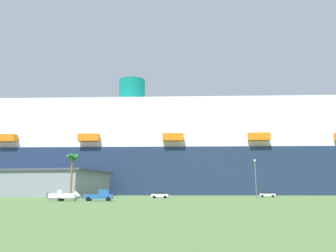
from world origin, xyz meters
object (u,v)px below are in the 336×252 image
(pickup_truck, at_px, (100,196))
(small_boat_on_trailer, at_px, (66,196))
(street_lamp, at_px, (255,174))
(parked_car_silver_sedan, at_px, (267,194))
(cruise_ship, at_px, (213,155))
(palm_tree, at_px, (72,161))
(parked_car_white_van, at_px, (160,195))

(pickup_truck, bearing_deg, small_boat_on_trailer, -169.74)
(small_boat_on_trailer, bearing_deg, street_lamp, 29.55)
(street_lamp, xyz_separation_m, parked_car_silver_sedan, (4.97, 14.74, -5.21))
(cruise_ship, bearing_deg, palm_tree, -122.03)
(street_lamp, bearing_deg, cruise_ship, 98.75)
(small_boat_on_trailer, bearing_deg, parked_car_white_van, 58.13)
(cruise_ship, xyz_separation_m, parked_car_silver_sedan, (14.22, -45.32, -15.60))
(parked_car_white_van, xyz_separation_m, parked_car_silver_sedan, (28.91, 12.87, -0.00))
(small_boat_on_trailer, height_order, parked_car_silver_sedan, small_boat_on_trailer)
(parked_car_white_van, bearing_deg, palm_tree, -175.04)
(palm_tree, bearing_deg, small_boat_on_trailer, -69.58)
(pickup_truck, relative_size, palm_tree, 0.51)
(pickup_truck, height_order, palm_tree, palm_tree)
(street_lamp, bearing_deg, parked_car_white_van, 175.54)
(cruise_ship, bearing_deg, pickup_truck, -106.04)
(parked_car_silver_sedan, bearing_deg, small_boat_on_trailer, -139.99)
(small_boat_on_trailer, relative_size, parked_car_white_van, 1.62)
(small_boat_on_trailer, distance_m, palm_tree, 24.83)
(parked_car_silver_sedan, bearing_deg, palm_tree, -164.01)
(cruise_ship, height_order, parked_car_silver_sedan, cruise_ship)
(cruise_ship, relative_size, parked_car_silver_sedan, 61.92)
(palm_tree, height_order, parked_car_white_van, palm_tree)
(pickup_truck, bearing_deg, parked_car_silver_sedan, 43.51)
(palm_tree, bearing_deg, pickup_truck, -55.22)
(pickup_truck, xyz_separation_m, street_lamp, (32.51, 20.84, 4.99))
(street_lamp, relative_size, parked_car_white_van, 2.19)
(cruise_ship, relative_size, street_lamp, 29.09)
(pickup_truck, height_order, parked_car_silver_sedan, pickup_truck)
(cruise_ship, xyz_separation_m, street_lamp, (9.25, -60.06, -10.39))
(parked_car_white_van, bearing_deg, cruise_ship, 75.83)
(pickup_truck, relative_size, parked_car_silver_sedan, 1.31)
(palm_tree, relative_size, street_lamp, 1.21)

